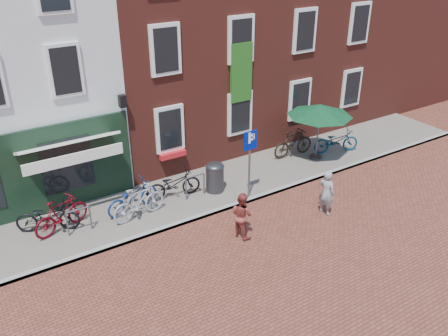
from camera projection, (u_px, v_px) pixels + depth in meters
ground at (200, 219)px, 15.28m from camera, size 80.00×80.00×0.00m
sidewalk at (204, 190)px, 16.86m from camera, size 24.00×3.00×0.10m
building_brick_mid at (154, 21)px, 19.24m from camera, size 6.00×8.00×10.00m
building_brick_right at (272, 9)px, 22.11m from camera, size 6.00×8.00×10.00m
filler_right at (368, 8)px, 25.44m from camera, size 7.00×8.00×9.00m
litter_bin at (215, 175)px, 16.49m from camera, size 0.63×0.63×1.16m
parking_sign at (250, 152)px, 15.65m from camera, size 0.50×0.08×2.43m
parasol at (320, 108)px, 18.17m from camera, size 2.54×2.54×2.36m
woman at (326, 192)px, 15.28m from camera, size 0.48×0.63×1.54m
boy at (242, 215)px, 14.15m from camera, size 0.68×0.81×1.47m
bicycle_0 at (48, 216)px, 14.33m from camera, size 2.00×1.40×1.00m
bicycle_1 at (61, 215)px, 14.33m from camera, size 1.91×1.09×1.11m
bicycle_2 at (132, 197)px, 15.36m from camera, size 1.99×1.03×1.00m
bicycle_3 at (139, 202)px, 14.97m from camera, size 1.89×0.78×1.11m
bicycle_4 at (174, 184)px, 16.14m from camera, size 1.97×0.92×1.00m
bicycle_5 at (293, 143)px, 19.05m from camera, size 1.86×0.61×1.11m
bicycle_6 at (336, 141)px, 19.40m from camera, size 2.01×1.27×1.00m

